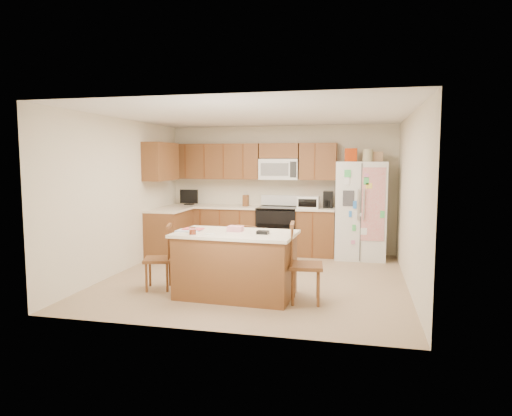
% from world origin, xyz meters
% --- Properties ---
extents(ground, '(4.50, 4.50, 0.00)m').
position_xyz_m(ground, '(0.00, 0.00, 0.00)').
color(ground, '#9B7962').
rests_on(ground, ground).
extents(room_shell, '(4.60, 4.60, 2.52)m').
position_xyz_m(room_shell, '(0.00, 0.00, 1.44)').
color(room_shell, beige).
rests_on(room_shell, ground).
extents(cabinetry, '(3.36, 1.56, 2.15)m').
position_xyz_m(cabinetry, '(-0.98, 1.79, 0.91)').
color(cabinetry, brown).
rests_on(cabinetry, ground).
extents(stove, '(0.76, 0.65, 1.13)m').
position_xyz_m(stove, '(0.00, 1.94, 0.47)').
color(stove, black).
rests_on(stove, ground).
extents(refrigerator, '(0.90, 0.79, 2.04)m').
position_xyz_m(refrigerator, '(1.57, 1.87, 0.92)').
color(refrigerator, white).
rests_on(refrigerator, ground).
extents(island, '(1.63, 1.00, 0.96)m').
position_xyz_m(island, '(-0.06, -0.96, 0.44)').
color(island, brown).
rests_on(island, ground).
extents(windsor_chair_left, '(0.48, 0.49, 0.92)m').
position_xyz_m(windsor_chair_left, '(-1.20, -0.87, 0.44)').
color(windsor_chair_left, brown).
rests_on(windsor_chair_left, ground).
extents(windsor_chair_back, '(0.49, 0.48, 0.87)m').
position_xyz_m(windsor_chair_back, '(-0.01, -0.23, 0.41)').
color(windsor_chair_back, brown).
rests_on(windsor_chair_back, ground).
extents(windsor_chair_right, '(0.47, 0.49, 1.03)m').
position_xyz_m(windsor_chair_right, '(0.86, -1.01, 0.49)').
color(windsor_chair_right, brown).
rests_on(windsor_chair_right, ground).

